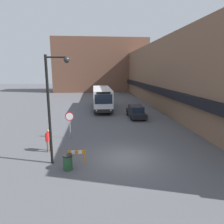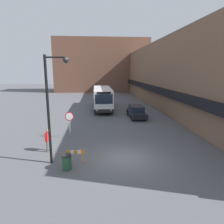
% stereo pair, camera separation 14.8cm
% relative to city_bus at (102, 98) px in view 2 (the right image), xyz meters
% --- Properties ---
extents(ground_plane, '(160.00, 160.00, 0.00)m').
position_rel_city_bus_xyz_m(ground_plane, '(0.88, -17.99, -1.76)').
color(ground_plane, '#515156').
extents(building_row_right, '(5.50, 60.00, 10.43)m').
position_rel_city_bus_xyz_m(building_row_right, '(10.85, 6.01, 3.44)').
color(building_row_right, brown).
rests_on(building_row_right, ground_plane).
extents(building_backdrop_far, '(26.00, 8.00, 14.52)m').
position_rel_city_bus_xyz_m(building_backdrop_far, '(0.88, 27.80, 5.50)').
color(building_backdrop_far, brown).
rests_on(building_backdrop_far, ground_plane).
extents(city_bus, '(2.63, 10.59, 3.25)m').
position_rel_city_bus_xyz_m(city_bus, '(0.00, 0.00, 0.00)').
color(city_bus, silver).
rests_on(city_bus, ground_plane).
extents(parked_car_front, '(1.85, 4.65, 1.50)m').
position_rel_city_bus_xyz_m(parked_car_front, '(4.08, -6.14, -1.02)').
color(parked_car_front, black).
rests_on(parked_car_front, ground_plane).
extents(stop_sign, '(0.76, 0.08, 2.36)m').
position_rel_city_bus_xyz_m(stop_sign, '(-3.37, -13.54, -0.05)').
color(stop_sign, gray).
rests_on(stop_sign, ground_plane).
extents(street_lamp, '(1.46, 0.36, 6.79)m').
position_rel_city_bus_xyz_m(street_lamp, '(-3.73, -18.34, 2.41)').
color(street_lamp, black).
rests_on(street_lamp, ground_plane).
extents(pedestrian, '(0.40, 0.50, 1.68)m').
position_rel_city_bus_xyz_m(pedestrian, '(-4.60, -16.37, -0.75)').
color(pedestrian, brown).
rests_on(pedestrian, ground_plane).
extents(trash_bin, '(0.59, 0.59, 0.95)m').
position_rel_city_bus_xyz_m(trash_bin, '(-2.87, -19.31, -1.28)').
color(trash_bin, '#234C2D').
rests_on(trash_bin, ground_plane).
extents(construction_barricade, '(1.10, 0.06, 0.94)m').
position_rel_city_bus_xyz_m(construction_barricade, '(-2.39, -18.66, -1.09)').
color(construction_barricade, orange).
rests_on(construction_barricade, ground_plane).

